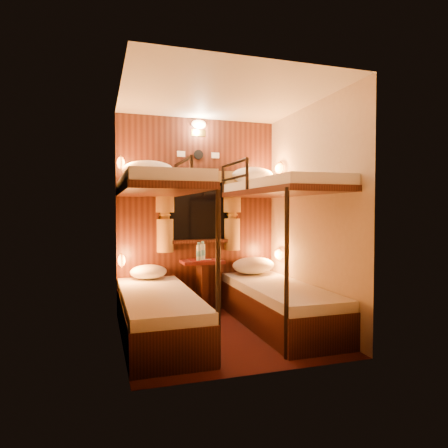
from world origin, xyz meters
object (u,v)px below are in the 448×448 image
object	(u,v)px
bunk_right	(278,275)
bottle_right	(203,252)
bunk_left	(158,281)
table	(202,279)
bottle_left	(199,253)

from	to	relation	value
bunk_right	bottle_right	size ratio (longest dim) A/B	8.36
bunk_right	bottle_right	world-z (taller)	bunk_right
bunk_left	bunk_right	distance (m)	1.30
table	bottle_right	bearing A→B (deg)	63.30
bunk_left	bottle_left	size ratio (longest dim) A/B	8.55
bunk_right	table	size ratio (longest dim) A/B	2.90
bunk_right	bottle_left	world-z (taller)	bunk_right
bunk_right	bottle_left	xyz separation A→B (m)	(-0.70, 0.73, 0.19)
bottle_left	table	bearing A→B (deg)	43.54
bunk_left	bottle_right	size ratio (longest dim) A/B	8.36
bunk_right	table	xyz separation A→B (m)	(-0.65, 0.78, -0.14)
table	bottle_left	xyz separation A→B (m)	(-0.05, -0.05, 0.33)
table	bottle_left	distance (m)	0.34
bunk_right	table	world-z (taller)	bunk_right
table	bottle_right	distance (m)	0.34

